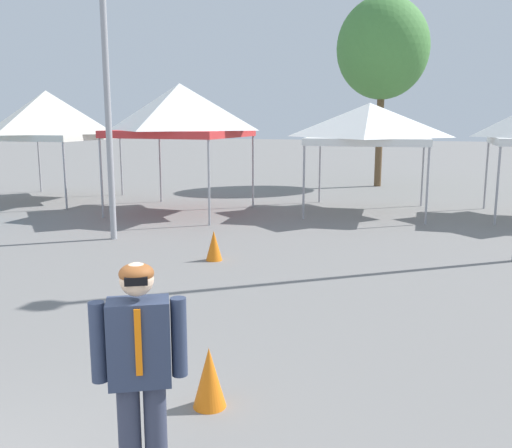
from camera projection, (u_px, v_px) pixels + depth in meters
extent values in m
cylinder|color=#9E9EA3|center=(65.00, 173.00, 16.89)|extent=(0.06, 0.06, 2.22)
cylinder|color=#9E9EA3|center=(39.00, 162.00, 21.01)|extent=(0.06, 0.06, 2.22)
cylinder|color=#9E9EA3|center=(121.00, 164.00, 20.10)|extent=(0.06, 0.06, 2.22)
pyramid|color=white|center=(47.00, 112.00, 18.61)|extent=(3.66, 3.66, 1.39)
cube|color=white|center=(49.00, 136.00, 18.76)|extent=(3.63, 3.63, 0.20)
cylinder|color=#9E9EA3|center=(101.00, 175.00, 15.45)|extent=(0.06, 0.06, 2.39)
cylinder|color=#9E9EA3|center=(209.00, 179.00, 14.36)|extent=(0.06, 0.06, 2.39)
cylinder|color=#9E9EA3|center=(160.00, 166.00, 18.44)|extent=(0.06, 0.06, 2.39)
cylinder|color=#9E9EA3|center=(253.00, 169.00, 17.35)|extent=(0.06, 0.06, 2.39)
pyramid|color=white|center=(180.00, 107.00, 16.06)|extent=(3.56, 3.56, 1.30)
cube|color=red|center=(181.00, 133.00, 16.20)|extent=(3.52, 3.52, 0.20)
cylinder|color=#9E9EA3|center=(304.00, 179.00, 15.27)|extent=(0.06, 0.06, 2.19)
cylinder|color=#9E9EA3|center=(428.00, 182.00, 14.50)|extent=(0.06, 0.06, 2.19)
cylinder|color=#9E9EA3|center=(320.00, 169.00, 18.34)|extent=(0.06, 0.06, 2.19)
cylinder|color=#9E9EA3|center=(423.00, 171.00, 17.57)|extent=(0.06, 0.06, 2.19)
pyramid|color=white|center=(369.00, 120.00, 16.13)|extent=(3.56, 3.56, 0.96)
cube|color=white|center=(369.00, 140.00, 16.23)|extent=(3.53, 3.53, 0.20)
cylinder|color=#9E9EA3|center=(498.00, 182.00, 14.39)|extent=(0.06, 0.06, 2.22)
cylinder|color=#9E9EA3|center=(486.00, 172.00, 17.03)|extent=(0.06, 0.06, 2.22)
cylinder|color=#33384C|center=(130.00, 445.00, 3.97)|extent=(0.16, 0.16, 0.92)
cylinder|color=#33384C|center=(156.00, 443.00, 4.00)|extent=(0.16, 0.16, 0.92)
cube|color=#2D3851|center=(139.00, 342.00, 3.84)|extent=(0.48, 0.41, 0.60)
cylinder|color=#2D3851|center=(98.00, 342.00, 3.79)|extent=(0.11, 0.11, 0.56)
cylinder|color=#2D3851|center=(179.00, 337.00, 3.88)|extent=(0.11, 0.11, 0.56)
sphere|color=beige|center=(137.00, 279.00, 3.76)|extent=(0.23, 0.23, 0.23)
ellipsoid|color=brown|center=(136.00, 273.00, 3.75)|extent=(0.23, 0.23, 0.14)
cube|color=black|center=(136.00, 282.00, 3.66)|extent=(0.14, 0.09, 0.06)
cube|color=orange|center=(138.00, 343.00, 3.71)|extent=(0.04, 0.03, 0.46)
cylinder|color=#9E9EA3|center=(105.00, 56.00, 12.19)|extent=(0.14, 0.14, 8.08)
cylinder|color=brown|center=(379.00, 137.00, 22.61)|extent=(0.28, 0.28, 3.98)
ellipsoid|color=#47843D|center=(383.00, 48.00, 21.98)|extent=(3.58, 3.58, 3.93)
cone|color=orange|center=(214.00, 246.00, 10.94)|extent=(0.32, 0.32, 0.58)
cone|color=orange|center=(209.00, 377.00, 5.36)|extent=(0.32, 0.32, 0.60)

